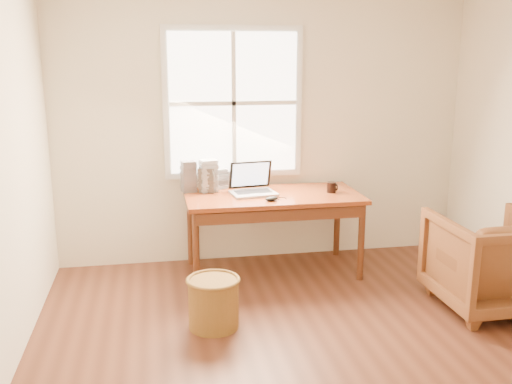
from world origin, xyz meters
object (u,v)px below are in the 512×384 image
(wicker_stool, at_px, (214,303))
(coffee_mug, at_px, (331,187))
(laptop, at_px, (254,179))
(armchair, at_px, (490,261))
(desk, at_px, (273,196))
(cd_stack_a, at_px, (209,176))

(wicker_stool, xyz_separation_m, coffee_mug, (1.22, 1.00, 0.61))
(laptop, height_order, coffee_mug, laptop)
(armchair, bearing_deg, laptop, -32.44)
(desk, height_order, armchair, armchair)
(armchair, height_order, laptop, laptop)
(armchair, bearing_deg, coffee_mug, -46.52)
(desk, relative_size, coffee_mug, 16.59)
(laptop, xyz_separation_m, coffee_mug, (0.72, -0.04, -0.09))
(desk, xyz_separation_m, coffee_mug, (0.55, -0.03, 0.07))
(armchair, height_order, wicker_stool, armchair)
(laptop, xyz_separation_m, cd_stack_a, (-0.39, 0.20, 0.01))
(coffee_mug, bearing_deg, laptop, 156.93)
(laptop, height_order, cd_stack_a, cd_stack_a)
(wicker_stool, relative_size, laptop, 0.94)
(armchair, relative_size, wicker_stool, 2.29)
(desk, relative_size, cd_stack_a, 5.30)
(laptop, distance_m, cd_stack_a, 0.44)
(laptop, bearing_deg, coffee_mug, -11.54)
(desk, relative_size, wicker_stool, 4.27)
(laptop, bearing_deg, cd_stack_a, 144.96)
(armchair, relative_size, coffee_mug, 8.90)
(desk, xyz_separation_m, laptop, (-0.18, 0.01, 0.16))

